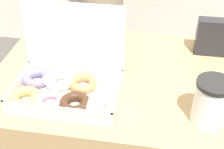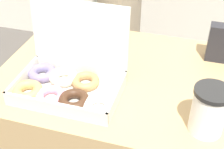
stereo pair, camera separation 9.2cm
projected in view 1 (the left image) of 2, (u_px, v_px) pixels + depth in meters
table at (115, 141)px, 1.31m from camera, size 0.85×0.63×0.71m
donut_box at (64, 85)px, 0.98m from camera, size 0.37×0.25×0.27m
coffee_cup at (211, 102)px, 0.86m from camera, size 0.10×0.10×0.14m
napkin_holder at (214, 37)px, 1.16m from camera, size 0.13×0.05×0.14m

